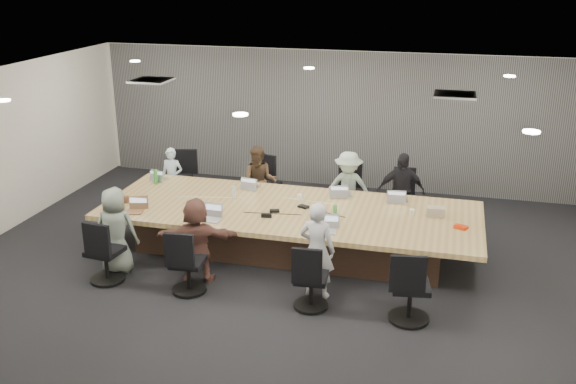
% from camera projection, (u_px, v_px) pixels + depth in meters
% --- Properties ---
extents(floor, '(10.00, 8.00, 0.00)m').
position_uv_depth(floor, '(282.00, 263.00, 10.02)').
color(floor, black).
rests_on(floor, ground).
extents(ceiling, '(10.00, 8.00, 0.00)m').
position_uv_depth(ceiling, '(281.00, 85.00, 9.07)').
color(ceiling, white).
rests_on(ceiling, wall_back).
extents(wall_back, '(10.00, 0.00, 2.80)m').
position_uv_depth(wall_back, '(332.00, 119.00, 13.19)').
color(wall_back, beige).
rests_on(wall_back, ground).
extents(wall_front, '(10.00, 0.00, 2.80)m').
position_uv_depth(wall_front, '(168.00, 312.00, 5.90)').
color(wall_front, beige).
rests_on(wall_front, ground).
extents(curtain, '(9.80, 0.04, 2.80)m').
position_uv_depth(curtain, '(331.00, 120.00, 13.12)').
color(curtain, slate).
rests_on(curtain, ground).
extents(conference_table, '(6.00, 2.20, 0.74)m').
position_uv_depth(conference_table, '(290.00, 228.00, 10.34)').
color(conference_table, '#483024').
rests_on(conference_table, ground).
extents(chair_0, '(0.66, 0.66, 0.81)m').
position_uv_depth(chair_0, '(180.00, 182.00, 12.51)').
color(chair_0, black).
rests_on(chair_0, ground).
extents(chair_1, '(0.69, 0.69, 0.83)m').
position_uv_depth(chair_1, '(265.00, 188.00, 12.10)').
color(chair_1, black).
rests_on(chair_1, ground).
extents(chair_2, '(0.68, 0.68, 0.83)m').
position_uv_depth(chair_2, '(351.00, 196.00, 11.71)').
color(chair_2, black).
rests_on(chair_2, ground).
extents(chair_3, '(0.53, 0.53, 0.74)m').
position_uv_depth(chair_3, '(401.00, 203.00, 11.51)').
color(chair_3, black).
rests_on(chair_3, ground).
extents(chair_4, '(0.60, 0.60, 0.79)m').
position_uv_depth(chair_4, '(106.00, 256.00, 9.34)').
color(chair_4, black).
rests_on(chair_4, ground).
extents(chair_5, '(0.56, 0.56, 0.77)m').
position_uv_depth(chair_5, '(188.00, 267.00, 9.04)').
color(chair_5, black).
rests_on(chair_5, ground).
extents(chair_6, '(0.53, 0.53, 0.74)m').
position_uv_depth(chair_6, '(311.00, 283.00, 8.62)').
color(chair_6, black).
rests_on(chair_6, ground).
extents(chair_7, '(0.65, 0.65, 0.84)m').
position_uv_depth(chair_7, '(410.00, 292.00, 8.30)').
color(chair_7, black).
rests_on(chair_7, ground).
extents(person_0, '(0.44, 0.30, 1.17)m').
position_uv_depth(person_0, '(172.00, 178.00, 12.13)').
color(person_0, silver).
rests_on(person_0, ground).
extents(laptop_0, '(0.32, 0.25, 0.02)m').
position_uv_depth(laptop_0, '(159.00, 179.00, 11.58)').
color(laptop_0, '#B2B2B7').
rests_on(laptop_0, conference_table).
extents(person_1, '(0.72, 0.60, 1.32)m').
position_uv_depth(person_1, '(260.00, 182.00, 11.70)').
color(person_1, '#493626').
rests_on(person_1, ground).
extents(laptop_1, '(0.32, 0.24, 0.02)m').
position_uv_depth(laptop_1, '(250.00, 187.00, 11.17)').
color(laptop_1, '#B2B2B7').
rests_on(laptop_1, conference_table).
extents(person_2, '(0.88, 0.52, 1.35)m').
position_uv_depth(person_2, '(348.00, 189.00, 11.31)').
color(person_2, '#9CB5A2').
rests_on(person_2, ground).
extents(laptop_2, '(0.36, 0.29, 0.02)m').
position_uv_depth(laptop_2, '(343.00, 195.00, 10.78)').
color(laptop_2, '#B2B2B7').
rests_on(laptop_2, conference_table).
extents(person_3, '(0.88, 0.51, 1.40)m').
position_uv_depth(person_3, '(401.00, 192.00, 11.08)').
color(person_3, black).
rests_on(person_3, ground).
extents(laptop_3, '(0.33, 0.24, 0.02)m').
position_uv_depth(laptop_3, '(398.00, 200.00, 10.56)').
color(laptop_3, '#B2B2B7').
rests_on(laptop_3, conference_table).
extents(person_4, '(0.70, 0.51, 1.33)m').
position_uv_depth(person_4, '(116.00, 230.00, 9.57)').
color(person_4, gray).
rests_on(person_4, ground).
extents(laptop_4, '(0.34, 0.27, 0.02)m').
position_uv_depth(laptop_4, '(133.00, 212.00, 10.05)').
color(laptop_4, '#8C6647').
rests_on(laptop_4, conference_table).
extents(person_5, '(1.25, 0.67, 1.29)m').
position_uv_depth(person_5, '(197.00, 240.00, 9.27)').
color(person_5, brown).
rests_on(person_5, ground).
extents(laptop_5, '(0.32, 0.23, 0.02)m').
position_uv_depth(laptop_5, '(210.00, 220.00, 9.74)').
color(laptop_5, '#B2B2B7').
rests_on(laptop_5, conference_table).
extents(person_6, '(0.55, 0.40, 1.40)m').
position_uv_depth(person_6, '(317.00, 250.00, 8.83)').
color(person_6, '#BCBCC1').
rests_on(person_6, ground).
extents(laptop_6, '(0.34, 0.25, 0.02)m').
position_uv_depth(laptop_6, '(325.00, 231.00, 9.32)').
color(laptop_6, '#B2B2B7').
rests_on(laptop_6, conference_table).
extents(bottle_green_left, '(0.09, 0.09, 0.26)m').
position_uv_depth(bottle_green_left, '(156.00, 177.00, 11.32)').
color(bottle_green_left, green).
rests_on(bottle_green_left, conference_table).
extents(bottle_green_right, '(0.07, 0.07, 0.23)m').
position_uv_depth(bottle_green_right, '(335.00, 212.00, 9.75)').
color(bottle_green_right, green).
rests_on(bottle_green_right, conference_table).
extents(bottle_clear, '(0.07, 0.07, 0.21)m').
position_uv_depth(bottle_clear, '(234.00, 193.00, 10.61)').
color(bottle_clear, silver).
rests_on(bottle_clear, conference_table).
extents(cup_white_far, '(0.10, 0.10, 0.10)m').
position_uv_depth(cup_white_far, '(300.00, 197.00, 10.55)').
color(cup_white_far, white).
rests_on(cup_white_far, conference_table).
extents(cup_white_near, '(0.08, 0.08, 0.09)m').
position_uv_depth(cup_white_near, '(412.00, 212.00, 9.95)').
color(cup_white_near, white).
rests_on(cup_white_near, conference_table).
extents(mug_brown, '(0.10, 0.10, 0.11)m').
position_uv_depth(mug_brown, '(126.00, 199.00, 10.45)').
color(mug_brown, brown).
rests_on(mug_brown, conference_table).
extents(mic_left, '(0.18, 0.14, 0.03)m').
position_uv_depth(mic_left, '(275.00, 211.00, 10.07)').
color(mic_left, black).
rests_on(mic_left, conference_table).
extents(mic_right, '(0.19, 0.16, 0.03)m').
position_uv_depth(mic_right, '(303.00, 207.00, 10.25)').
color(mic_right, black).
rests_on(mic_right, conference_table).
extents(stapler, '(0.17, 0.06, 0.06)m').
position_uv_depth(stapler, '(266.00, 216.00, 9.84)').
color(stapler, black).
rests_on(stapler, conference_table).
extents(canvas_bag, '(0.28, 0.18, 0.14)m').
position_uv_depth(canvas_bag, '(436.00, 212.00, 9.89)').
color(canvas_bag, tan).
rests_on(canvas_bag, conference_table).
extents(snack_packet, '(0.22, 0.19, 0.04)m').
position_uv_depth(snack_packet, '(461.00, 227.00, 9.44)').
color(snack_packet, red).
rests_on(snack_packet, conference_table).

